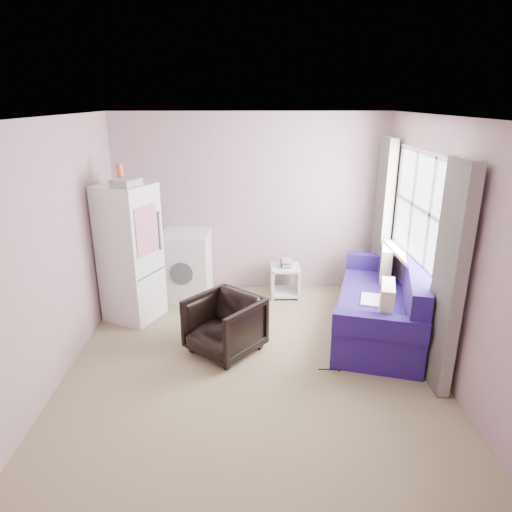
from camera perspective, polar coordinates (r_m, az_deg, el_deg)
The scene contains 8 objects.
room at distance 4.41m, azimuth -0.27°, elevation 0.58°, with size 3.84×4.24×2.54m.
armchair at distance 5.01m, azimuth -3.96°, elevation -8.28°, with size 0.68×0.64×0.70m, color black.
fridge at distance 5.80m, azimuth -15.45°, elevation 0.43°, with size 0.77×0.77×1.94m.
washing_machine at distance 6.39m, azimuth -8.76°, elevation -0.99°, with size 0.69×0.70×0.93m.
side_table at distance 6.43m, azimuth 3.66°, elevation -2.83°, with size 0.40×0.40×0.54m.
sofa at distance 5.62m, azimuth 15.78°, elevation -6.05°, with size 1.44×2.21×0.91m.
window_dressing at distance 5.43m, azimuth 18.63°, elevation 1.50°, with size 0.17×2.62×2.18m.
floor_cables at distance 4.95m, azimuth 10.65°, elevation -13.60°, with size 0.47×0.17×0.01m.
Camera 1 is at (-0.03, -4.18, 2.65)m, focal length 32.00 mm.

